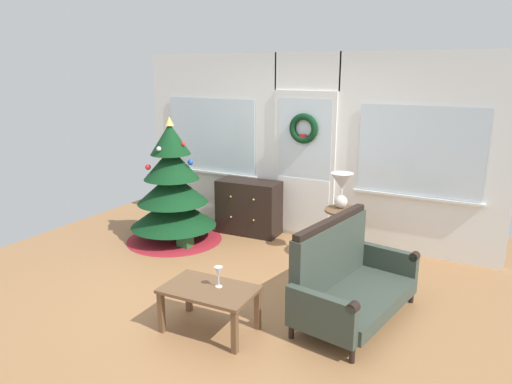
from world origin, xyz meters
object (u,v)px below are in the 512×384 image
at_px(side_table, 344,224).
at_px(settee_sofa, 347,280).
at_px(christmas_tree, 173,195).
at_px(coffee_table, 209,294).
at_px(gift_box, 185,242).
at_px(wine_glass, 219,272).
at_px(table_lamp, 342,186).
at_px(dresser_cabinet, 249,207).

bearing_deg(side_table, settee_sofa, -70.09).
bearing_deg(christmas_tree, coffee_table, -44.71).
relative_size(coffee_table, gift_box, 4.91).
height_order(settee_sofa, wine_glass, settee_sofa).
bearing_deg(christmas_tree, side_table, 9.92).
xyz_separation_m(christmas_tree, wine_glass, (1.84, -1.70, -0.09)).
xyz_separation_m(christmas_tree, table_lamp, (2.26, 0.44, 0.30)).
bearing_deg(settee_sofa, table_lamp, 111.59).
relative_size(dresser_cabinet, coffee_table, 1.07).
height_order(christmas_tree, settee_sofa, christmas_tree).
relative_size(christmas_tree, wine_glass, 8.83).
xyz_separation_m(settee_sofa, table_lamp, (-0.53, 1.35, 0.58)).
bearing_deg(table_lamp, side_table, -33.69).
distance_m(settee_sofa, table_lamp, 1.56).
height_order(side_table, gift_box, side_table).
xyz_separation_m(table_lamp, wine_glass, (-0.41, -2.14, -0.39)).
bearing_deg(gift_box, settee_sofa, -16.02).
bearing_deg(christmas_tree, table_lamp, 11.16).
height_order(dresser_cabinet, wine_glass, dresser_cabinet).
xyz_separation_m(dresser_cabinet, side_table, (1.53, -0.35, 0.09)).
bearing_deg(dresser_cabinet, coffee_table, -68.38).
bearing_deg(settee_sofa, dresser_cabinet, 140.45).
bearing_deg(side_table, dresser_cabinet, 167.21).
distance_m(side_table, coffee_table, 2.23).
height_order(christmas_tree, wine_glass, christmas_tree).
distance_m(side_table, wine_glass, 2.16).
bearing_deg(wine_glass, side_table, 77.30).
relative_size(christmas_tree, coffee_table, 2.01).
bearing_deg(coffee_table, gift_box, 132.76).
distance_m(dresser_cabinet, settee_sofa, 2.60).
height_order(settee_sofa, side_table, settee_sofa).
bearing_deg(table_lamp, dresser_cabinet, 168.19).
xyz_separation_m(dresser_cabinet, gift_box, (-0.45, -0.95, -0.30)).
height_order(christmas_tree, side_table, christmas_tree).
bearing_deg(dresser_cabinet, table_lamp, -11.81).
bearing_deg(dresser_cabinet, gift_box, -115.06).
xyz_separation_m(table_lamp, gift_box, (-1.92, -0.65, -0.86)).
distance_m(table_lamp, coffee_table, 2.33).
relative_size(christmas_tree, gift_box, 9.85).
height_order(settee_sofa, coffee_table, settee_sofa).
distance_m(dresser_cabinet, wine_glass, 2.68).
bearing_deg(coffee_table, christmas_tree, 135.29).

